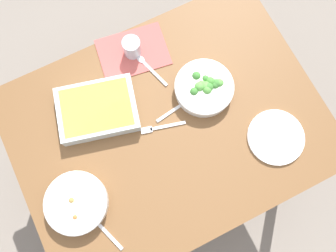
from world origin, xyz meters
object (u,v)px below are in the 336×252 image
(drink_cup, at_px, (132,48))
(spoon_by_stew, at_px, (101,226))
(spoon_by_broccoli, at_px, (180,106))
(broccoli_bowl, at_px, (204,88))
(spoon_spare, at_px, (148,66))
(stew_bowl, at_px, (77,203))
(side_plate, at_px, (276,137))
(fork_on_table, at_px, (160,127))
(baking_dish, at_px, (97,109))

(drink_cup, bearing_deg, spoon_by_stew, 55.27)
(spoon_by_stew, xyz_separation_m, spoon_by_broccoli, (-0.47, -0.28, 0.00))
(broccoli_bowl, relative_size, spoon_spare, 1.35)
(drink_cup, bearing_deg, spoon_spare, 107.18)
(stew_bowl, relative_size, spoon_by_stew, 1.34)
(side_plate, height_order, fork_on_table, side_plate)
(drink_cup, xyz_separation_m, spoon_spare, (-0.03, 0.09, -0.03))
(stew_bowl, distance_m, spoon_by_stew, 0.12)
(spoon_by_stew, distance_m, spoon_spare, 0.64)
(drink_cup, height_order, spoon_spare, drink_cup)
(broccoli_bowl, xyz_separation_m, fork_on_table, (0.22, 0.06, -0.03))
(drink_cup, bearing_deg, baking_dish, 37.03)
(spoon_by_stew, xyz_separation_m, spoon_spare, (-0.42, -0.49, 0.00))
(side_plate, xyz_separation_m, spoon_by_stew, (0.74, 0.00, -0.00))
(stew_bowl, height_order, baking_dish, same)
(broccoli_bowl, relative_size, side_plate, 1.06)
(spoon_by_stew, bearing_deg, side_plate, -179.89)
(side_plate, bearing_deg, spoon_spare, -57.00)
(baking_dish, bearing_deg, fork_on_table, 138.52)
(baking_dish, height_order, fork_on_table, baking_dish)
(stew_bowl, height_order, spoon_spare, stew_bowl)
(broccoli_bowl, xyz_separation_m, spoon_by_broccoli, (0.11, 0.02, -0.03))
(drink_cup, bearing_deg, spoon_by_broccoli, 103.45)
(side_plate, xyz_separation_m, fork_on_table, (0.38, -0.23, -0.00))
(spoon_by_stew, height_order, spoon_spare, same)
(baking_dish, bearing_deg, spoon_spare, -161.19)
(broccoli_bowl, bearing_deg, drink_cup, -56.61)
(baking_dish, distance_m, spoon_by_stew, 0.44)
(stew_bowl, distance_m, broccoli_bowl, 0.64)
(spoon_by_broccoli, xyz_separation_m, fork_on_table, (0.11, 0.04, -0.00))
(stew_bowl, height_order, spoon_by_stew, stew_bowl)
(fork_on_table, bearing_deg, drink_cup, -97.14)
(fork_on_table, bearing_deg, spoon_spare, -105.27)
(drink_cup, relative_size, side_plate, 0.39)
(spoon_by_broccoli, bearing_deg, broccoli_bowl, -171.62)
(spoon_spare, bearing_deg, fork_on_table, 74.73)
(spoon_spare, bearing_deg, spoon_by_broccoli, 101.88)
(baking_dish, xyz_separation_m, fork_on_table, (-0.19, 0.16, -0.03))
(side_plate, bearing_deg, spoon_by_broccoli, -45.67)
(side_plate, relative_size, spoon_by_stew, 1.28)
(drink_cup, distance_m, side_plate, 0.67)
(stew_bowl, relative_size, drink_cup, 2.70)
(stew_bowl, bearing_deg, drink_cup, -133.46)
(spoon_spare, bearing_deg, spoon_by_stew, 49.01)
(drink_cup, height_order, spoon_by_stew, drink_cup)
(broccoli_bowl, height_order, side_plate, broccoli_bowl)
(side_plate, height_order, spoon_by_broccoli, side_plate)
(side_plate, relative_size, spoon_spare, 1.27)
(baking_dish, distance_m, side_plate, 0.70)
(broccoli_bowl, bearing_deg, side_plate, 118.45)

